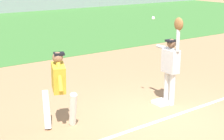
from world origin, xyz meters
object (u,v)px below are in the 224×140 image
Objects in this scene: first_base at (161,102)px; runner at (59,85)px; fielder at (171,62)px; parked_car_tan at (32,0)px; baseball at (153,18)px.

runner is (-2.82, 0.22, 0.96)m from first_base.
fielder is at bearing 13.11° from runner.
runner is (-3.00, 0.34, -0.12)m from fielder.
runner reaches higher than parked_car_tan.
runner is at bearing -4.86° from fielder.
first_base is 0.08× the size of parked_car_tan.
first_base is 0.22× the size of runner.
parked_car_tan is (9.83, 24.97, -0.32)m from runner.
fielder is 1.23m from baseball.
fielder is at bearing -34.51° from baseball.
fielder is at bearing -32.77° from first_base.
baseball is 0.02× the size of parked_car_tan.
first_base is at bearing 15.03° from runner.
first_base is 2.98m from runner.
baseball is at bearing 144.15° from first_base.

